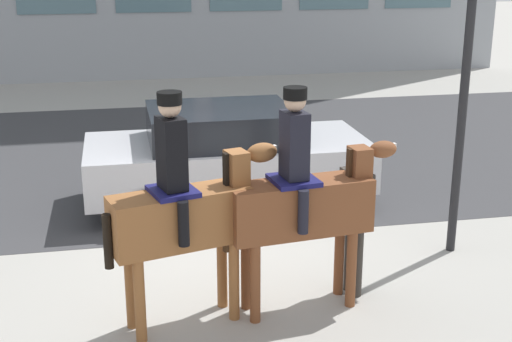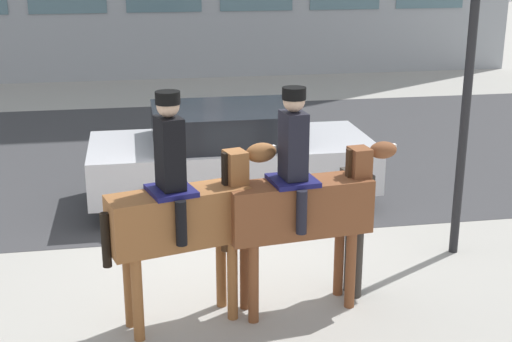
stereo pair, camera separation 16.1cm
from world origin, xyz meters
TOP-DOWN VIEW (x-y plane):
  - ground_plane at (0.00, 0.00)m, footprint 80.00×80.00m
  - road_surface at (0.00, 4.75)m, footprint 21.46×8.50m
  - mounted_horse_lead at (-0.61, -1.62)m, footprint 1.82×0.79m
  - mounted_horse_companion at (0.63, -1.53)m, footprint 1.92×0.65m
  - pedestrian_bystander at (1.27, -1.33)m, footprint 0.82×0.53m
  - street_car_near_lane at (0.35, 1.88)m, footprint 4.17×1.93m
  - traffic_light at (2.91, -0.45)m, footprint 0.24×0.29m

SIDE VIEW (x-z plane):
  - ground_plane at x=0.00m, z-range 0.00..0.00m
  - road_surface at x=0.00m, z-range 0.00..0.01m
  - street_car_near_lane at x=0.35m, z-range 0.02..1.50m
  - pedestrian_bystander at x=1.27m, z-range 0.15..1.78m
  - mounted_horse_companion at x=0.63m, z-range 0.02..2.43m
  - mounted_horse_lead at x=-0.61m, z-range 0.02..2.46m
  - traffic_light at x=2.91m, z-range 0.68..4.62m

